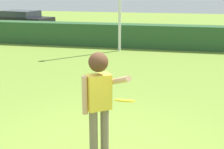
# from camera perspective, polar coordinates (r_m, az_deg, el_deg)

# --- Properties ---
(person) EXTENTS (0.81, 0.56, 1.78)m
(person) POSITION_cam_1_polar(r_m,az_deg,el_deg) (5.10, -2.34, -3.37)
(person) COLOR #796959
(person) RESTS_ON ground
(frisbee) EXTENTS (0.28, 0.27, 0.10)m
(frisbee) POSITION_cam_1_polar(r_m,az_deg,el_deg) (4.32, 2.26, -4.66)
(frisbee) COLOR yellow
(hedge_row) EXTENTS (25.76, 0.90, 1.06)m
(hedge_row) POSITION_cam_1_polar(r_m,az_deg,el_deg) (14.90, 7.19, 6.76)
(hedge_row) COLOR #2B532C
(hedge_row) RESTS_ON ground
(parked_car_black) EXTENTS (4.46, 2.51, 1.25)m
(parked_car_black) POSITION_cam_1_polar(r_m,az_deg,el_deg) (21.73, -15.98, 9.43)
(parked_car_black) COLOR black
(parked_car_black) RESTS_ON ground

